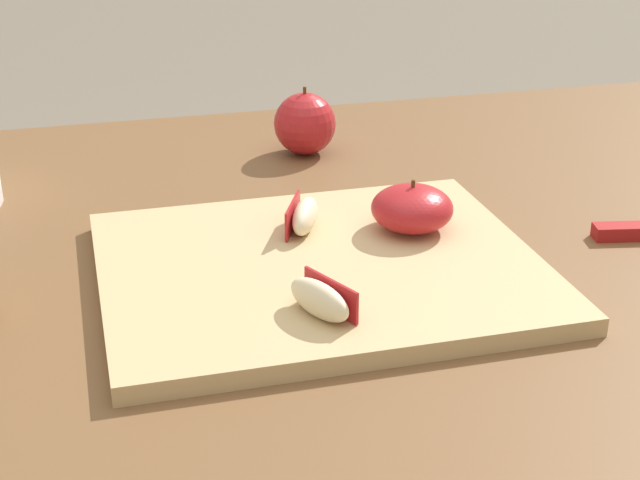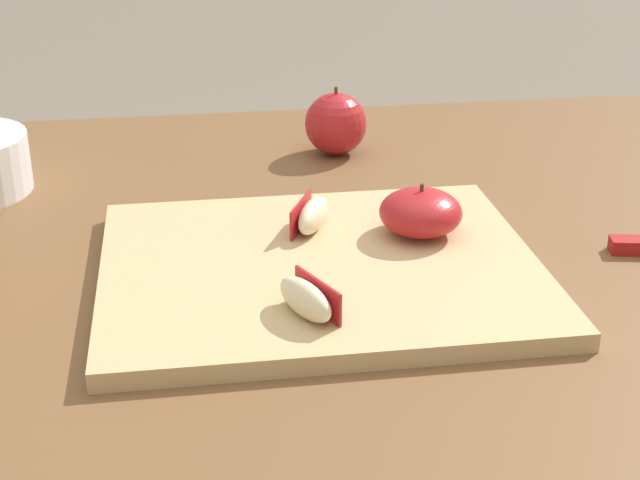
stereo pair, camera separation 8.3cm
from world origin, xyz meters
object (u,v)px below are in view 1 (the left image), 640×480
object	(u,v)px
apple_wedge_near_knife	(304,216)
whole_apple_crimson	(307,124)
cutting_board	(320,269)
apple_half_skin_up	(412,208)
apple_wedge_middle	(320,299)

from	to	relation	value
apple_wedge_near_knife	whole_apple_crimson	bearing A→B (deg)	75.23
cutting_board	whole_apple_crimson	world-z (taller)	whole_apple_crimson
whole_apple_crimson	apple_half_skin_up	bearing A→B (deg)	-83.96
apple_half_skin_up	apple_wedge_near_knife	xyz separation A→B (m)	(-0.10, 0.02, -0.01)
apple_half_skin_up	whole_apple_crimson	size ratio (longest dim) A/B	0.94
cutting_board	apple_wedge_middle	distance (m)	0.10
whole_apple_crimson	apple_wedge_near_knife	bearing A→B (deg)	-104.77
apple_wedge_near_knife	whole_apple_crimson	world-z (taller)	whole_apple_crimson
apple_wedge_near_knife	apple_half_skin_up	bearing A→B (deg)	-13.63
cutting_board	apple_half_skin_up	world-z (taller)	apple_half_skin_up
cutting_board	whole_apple_crimson	size ratio (longest dim) A/B	4.66
cutting_board	apple_wedge_middle	xyz separation A→B (m)	(-0.03, -0.10, 0.02)
cutting_board	apple_half_skin_up	distance (m)	0.11
apple_wedge_middle	apple_wedge_near_knife	bearing A→B (deg)	80.33
apple_half_skin_up	whole_apple_crimson	xyz separation A→B (m)	(-0.03, 0.28, -0.00)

